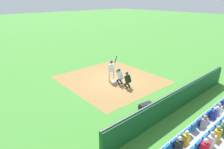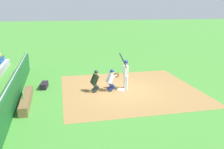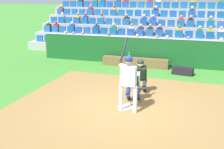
{
  "view_description": "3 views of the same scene",
  "coord_description": "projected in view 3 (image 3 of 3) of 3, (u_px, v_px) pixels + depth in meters",
  "views": [
    {
      "loc": [
        -10.21,
        -11.06,
        6.55
      ],
      "look_at": [
        -0.58,
        -0.29,
        0.84
      ],
      "focal_mm": 31.5,
      "sensor_mm": 36.0,
      "label": 1
    },
    {
      "loc": [
        12.8,
        -3.69,
        4.68
      ],
      "look_at": [
        0.47,
        -0.69,
        1.12
      ],
      "focal_mm": 38.24,
      "sensor_mm": 36.0,
      "label": 2
    },
    {
      "loc": [
        -2.05,
        8.11,
        3.5
      ],
      "look_at": [
        0.5,
        -0.06,
        1.04
      ],
      "focal_mm": 45.21,
      "sensor_mm": 36.0,
      "label": 3
    }
  ],
  "objects": [
    {
      "name": "equipment_duffel_bag",
      "position": [
        183.0,
        71.0,
        12.61
      ],
      "size": [
        0.96,
        0.5,
        0.34
      ],
      "primitive_type": "cube",
      "rotation": [
        0.0,
        0.0,
        -0.15
      ],
      "color": "black",
      "rests_on": "ground_plane"
    },
    {
      "name": "catcher_crouching",
      "position": [
        133.0,
        81.0,
        9.34
      ],
      "size": [
        0.49,
        0.74,
        1.29
      ],
      "color": "navy",
      "rests_on": "ground_plane"
    },
    {
      "name": "home_plate_umpire",
      "position": [
        140.0,
        74.0,
        10.18
      ],
      "size": [
        0.49,
        0.49,
        1.29
      ],
      "color": "#1E2924",
      "rests_on": "ground_plane"
    },
    {
      "name": "infield_dirt_patch",
      "position": [
        122.0,
        113.0,
        8.54
      ],
      "size": [
        7.58,
        8.04,
        0.01
      ],
      "primitive_type": "cube",
      "rotation": [
        0.0,
        0.0,
        -0.02
      ],
      "color": "olive",
      "rests_on": "ground_plane"
    },
    {
      "name": "ground_plane",
      "position": [
        126.0,
        107.0,
        9.0
      ],
      "size": [
        160.0,
        160.0,
        0.0
      ],
      "primitive_type": "plane",
      "color": "#3E802F"
    },
    {
      "name": "water_bottle_on_bench",
      "position": [
        129.0,
        55.0,
        14.07
      ],
      "size": [
        0.07,
        0.07,
        0.26
      ],
      "primitive_type": "cylinder",
      "color": "green",
      "rests_on": "dugout_bench"
    },
    {
      "name": "batter_at_plate",
      "position": [
        128.0,
        77.0,
        8.4
      ],
      "size": [
        0.62,
        0.6,
        2.23
      ],
      "color": "silver",
      "rests_on": "ground_plane"
    },
    {
      "name": "bleacher_stand",
      "position": [
        167.0,
        34.0,
        18.4
      ],
      "size": [
        17.07,
        4.92,
        3.26
      ],
      "color": "#979797",
      "rests_on": "ground_plane"
    },
    {
      "name": "dugout_wall",
      "position": [
        156.0,
        52.0,
        14.12
      ],
      "size": [
        12.26,
        0.24,
        1.4
      ],
      "color": "#154F21",
      "rests_on": "ground_plane"
    },
    {
      "name": "home_plate_marker",
      "position": [
        126.0,
        107.0,
        8.99
      ],
      "size": [
        0.62,
        0.62,
        0.02
      ],
      "primitive_type": "cube",
      "rotation": [
        0.0,
        0.0,
        0.79
      ],
      "color": "white",
      "rests_on": "infield_dirt_patch"
    },
    {
      "name": "dugout_bench",
      "position": [
        135.0,
        62.0,
        14.0
      ],
      "size": [
        3.28,
        0.4,
        0.44
      ],
      "primitive_type": "cube",
      "color": "brown",
      "rests_on": "ground_plane"
    }
  ]
}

